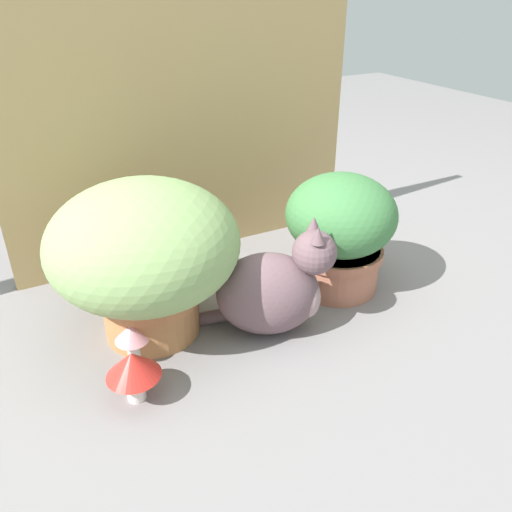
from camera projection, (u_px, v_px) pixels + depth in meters
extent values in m
plane|color=gray|center=(227.00, 342.00, 1.30)|extent=(6.00, 6.00, 0.00)
cube|color=tan|center=(186.00, 133.00, 1.57)|extent=(1.12, 0.03, 0.78)
cylinder|color=#AF7243|center=(152.00, 310.00, 1.32)|extent=(0.24, 0.24, 0.13)
cylinder|color=#B16E45|center=(150.00, 293.00, 1.29)|extent=(0.26, 0.26, 0.02)
ellipsoid|color=#82A461|center=(144.00, 244.00, 1.23)|extent=(0.46, 0.46, 0.30)
cylinder|color=#B06A51|center=(337.00, 267.00, 1.51)|extent=(0.24, 0.24, 0.13)
cylinder|color=#AA634B|center=(338.00, 251.00, 1.49)|extent=(0.26, 0.26, 0.02)
ellipsoid|color=#3E7841|center=(341.00, 215.00, 1.43)|extent=(0.31, 0.31, 0.23)
ellipsoid|color=#684F56|center=(268.00, 294.00, 1.30)|extent=(0.31, 0.26, 0.22)
ellipsoid|color=gray|center=(307.00, 297.00, 1.31)|extent=(0.11, 0.12, 0.11)
sphere|color=#684F56|center=(314.00, 252.00, 1.25)|extent=(0.15, 0.15, 0.11)
cone|color=#684F56|center=(314.00, 224.00, 1.24)|extent=(0.05, 0.05, 0.04)
cone|color=#684F56|center=(318.00, 235.00, 1.19)|extent=(0.05, 0.05, 0.04)
cylinder|color=#684F56|center=(223.00, 315.00, 1.37)|extent=(0.18, 0.11, 0.07)
cylinder|color=silver|center=(134.00, 350.00, 1.23)|extent=(0.03, 0.03, 0.06)
cone|color=pink|center=(131.00, 332.00, 1.20)|extent=(0.08, 0.08, 0.04)
cylinder|color=silver|center=(136.00, 387.00, 1.12)|extent=(0.04, 0.04, 0.06)
cone|color=red|center=(132.00, 364.00, 1.09)|extent=(0.12, 0.12, 0.06)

